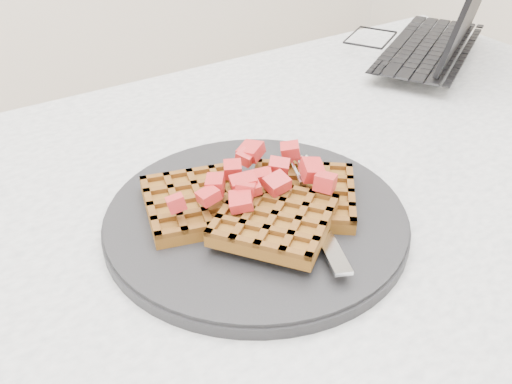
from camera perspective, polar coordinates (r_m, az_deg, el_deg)
table at (r=0.69m, az=4.35°, el=-8.70°), size 1.20×0.80×0.75m
plate at (r=0.58m, az=0.00°, el=-2.63°), size 0.31×0.31×0.02m
waffles at (r=0.56m, az=0.22°, el=-1.25°), size 0.23×0.21×0.03m
strawberry_pile at (r=0.55m, az=0.00°, el=1.20°), size 0.15×0.15×0.02m
fork at (r=0.56m, az=5.86°, el=-1.97°), size 0.09×0.18×0.02m
laptop at (r=1.02m, az=15.84°, el=14.71°), size 0.37×0.35×0.21m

